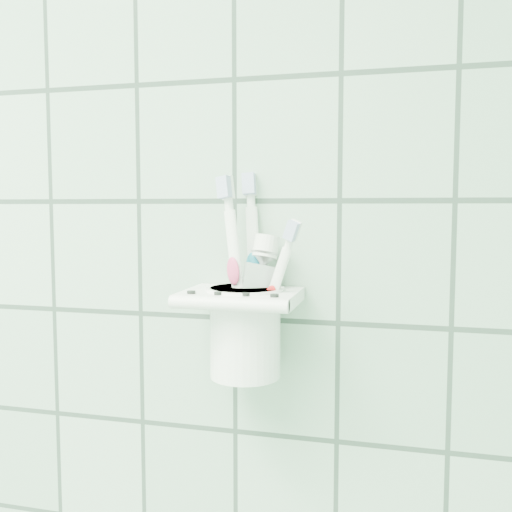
{
  "coord_description": "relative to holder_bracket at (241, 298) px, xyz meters",
  "views": [
    {
      "loc": [
        0.8,
        0.56,
        1.38
      ],
      "look_at": [
        0.66,
        1.1,
        1.33
      ],
      "focal_mm": 40.0,
      "sensor_mm": 36.0,
      "label": 1
    }
  ],
  "objects": [
    {
      "name": "toothbrush_pink",
      "position": [
        0.01,
        -0.01,
        0.03
      ],
      "size": [
        0.04,
        0.04,
        0.22
      ],
      "rotation": [
        -0.07,
        -0.16,
        -0.25
      ],
      "color": "white",
      "rests_on": "cup"
    },
    {
      "name": "holder_bracket",
      "position": [
        0.0,
        0.0,
        0.0
      ],
      "size": [
        0.13,
        0.1,
        0.04
      ],
      "color": "white",
      "rests_on": "wall_back"
    },
    {
      "name": "toothbrush_orange",
      "position": [
        0.0,
        0.01,
        0.01
      ],
      "size": [
        0.06,
        0.04,
        0.18
      ],
      "rotation": [
        0.09,
        0.38,
        -0.24
      ],
      "color": "white",
      "rests_on": "cup"
    },
    {
      "name": "toothpaste_tube",
      "position": [
        0.01,
        -0.01,
        0.01
      ],
      "size": [
        0.05,
        0.05,
        0.16
      ],
      "rotation": [
        -0.15,
        0.2,
        0.43
      ],
      "color": "silver",
      "rests_on": "cup"
    },
    {
      "name": "toothbrush_blue",
      "position": [
        0.02,
        0.01,
        0.03
      ],
      "size": [
        0.03,
        0.04,
        0.22
      ],
      "rotation": [
        -0.16,
        -0.09,
        0.03
      ],
      "color": "white",
      "rests_on": "cup"
    },
    {
      "name": "cup",
      "position": [
        0.0,
        0.0,
        -0.03
      ],
      "size": [
        0.09,
        0.09,
        0.1
      ],
      "color": "white",
      "rests_on": "holder_bracket"
    }
  ]
}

